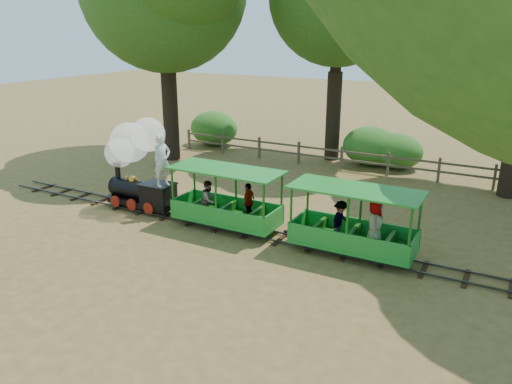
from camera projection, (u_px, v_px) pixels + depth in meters
The scene contains 9 objects.
ground at pixel (281, 240), 14.38m from camera, with size 90.00×90.00×0.00m, color olive.
track at pixel (281, 238), 14.36m from camera, with size 22.00×1.00×0.10m.
locomotive at pixel (136, 157), 16.29m from camera, with size 2.86×1.31×3.20m.
carriage_front at pixel (226, 205), 14.94m from camera, with size 3.42×1.39×1.77m.
carriage_rear at pixel (355, 228), 13.14m from camera, with size 3.42×1.39×1.77m.
fence at pixel (364, 159), 20.87m from camera, with size 18.10×0.10×1.00m.
shrub_west at pixel (214, 128), 25.66m from camera, with size 2.56×1.97×1.77m, color #2D6B1E.
shrub_mid_w at pixel (371, 146), 21.93m from camera, with size 2.48×1.91×1.72m, color #2D6B1E.
shrub_mid_e at pixel (397, 151), 21.43m from camera, with size 2.21×1.70×1.53m, color #2D6B1E.
Camera 1 is at (5.70, -11.95, 5.82)m, focal length 35.00 mm.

